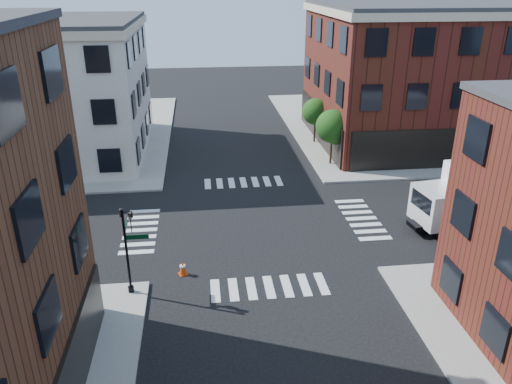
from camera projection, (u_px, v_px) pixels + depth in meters
name	position (u px, v px, depth m)	size (l,w,h in m)	color
ground	(254.00, 224.00, 31.41)	(120.00, 120.00, 0.00)	black
sidewalk_ne	(428.00, 123.00, 52.76)	(30.00, 30.00, 0.15)	gray
sidewalk_nw	(14.00, 137.00, 48.30)	(30.00, 30.00, 0.15)	gray
building_ne	(456.00, 75.00, 45.80)	(25.00, 16.00, 12.00)	#461C11
building_nw	(7.00, 91.00, 41.80)	(22.00, 16.00, 11.00)	silver
tree_near	(333.00, 128.00, 40.06)	(2.69, 2.69, 4.49)	black
tree_far	(316.00, 113.00, 45.64)	(2.43, 2.43, 4.07)	black
signal_pole	(128.00, 242.00, 23.48)	(1.29, 1.24, 4.60)	black
box_truck	(487.00, 194.00, 30.52)	(9.17, 3.85, 4.05)	white
traffic_cone	(183.00, 268.00, 25.97)	(0.54, 0.54, 0.79)	#CA3C08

